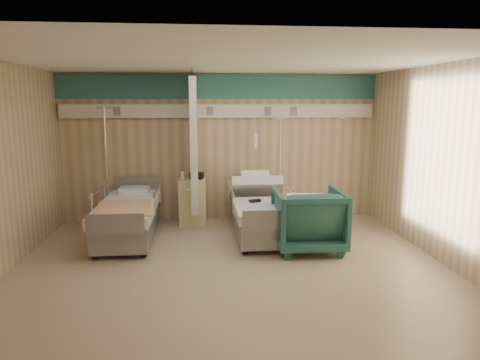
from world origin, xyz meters
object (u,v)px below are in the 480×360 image
at_px(bedside_cabinet, 193,201).
at_px(iv_stand_left, 109,203).
at_px(bed_right, 260,218).
at_px(visitor_armchair, 308,219).
at_px(bed_left, 128,221).
at_px(iv_stand_right, 279,201).

distance_m(bedside_cabinet, iv_stand_left, 1.53).
height_order(bed_right, visitor_armchair, visitor_armchair).
xyz_separation_m(bed_right, bed_left, (-2.20, 0.00, 0.00)).
relative_size(bed_left, visitor_armchair, 2.05).
height_order(bedside_cabinet, visitor_armchair, visitor_armchair).
relative_size(bed_left, bedside_cabinet, 2.54).
bearing_deg(bed_left, bed_right, 0.00).
relative_size(bed_right, visitor_armchair, 2.05).
height_order(bed_right, iv_stand_right, iv_stand_right).
bearing_deg(iv_stand_right, visitor_armchair, -84.61).
relative_size(bed_right, iv_stand_right, 1.09).
xyz_separation_m(bed_left, visitor_armchair, (2.85, -0.75, 0.16)).
xyz_separation_m(bed_left, iv_stand_left, (-0.48, 0.84, 0.13)).
bearing_deg(visitor_armchair, bed_left, -13.58).
bearing_deg(visitor_armchair, bed_right, -47.93).
bearing_deg(bedside_cabinet, bed_left, -139.40).
distance_m(bed_right, iv_stand_left, 2.81).
xyz_separation_m(bed_left, iv_stand_right, (2.70, 0.84, 0.09)).
height_order(iv_stand_right, iv_stand_left, iv_stand_left).
bearing_deg(bed_right, visitor_armchair, -49.09).
bearing_deg(visitor_armchair, iv_stand_right, -83.45).
height_order(bedside_cabinet, iv_stand_left, iv_stand_left).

